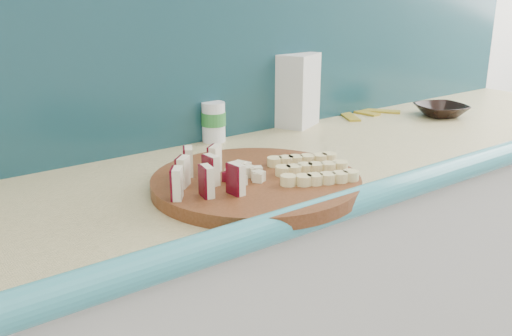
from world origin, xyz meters
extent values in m
cube|color=beige|center=(0.10, 1.50, 0.44)|extent=(2.20, 0.60, 0.88)
cube|color=tan|center=(0.10, 1.50, 0.90)|extent=(2.20, 0.60, 0.03)
cube|color=teal|center=(0.10, 1.20, 0.90)|extent=(2.20, 0.06, 0.03)
cube|color=teal|center=(0.10, 1.79, 1.16)|extent=(2.20, 0.02, 0.50)
cylinder|color=#4A260F|center=(-0.30, 1.38, 0.92)|extent=(0.59, 0.59, 0.03)
cube|color=#F1E5C1|center=(-0.50, 1.37, 0.97)|extent=(0.03, 0.04, 0.06)
cube|color=#490511|center=(-0.51, 1.37, 0.97)|extent=(0.02, 0.04, 0.06)
cube|color=#F1E5C1|center=(-0.45, 1.42, 0.97)|extent=(0.03, 0.04, 0.06)
cube|color=#490511|center=(-0.46, 1.43, 0.97)|extent=(0.02, 0.04, 0.06)
cube|color=#F1E5C1|center=(-0.41, 1.48, 0.97)|extent=(0.03, 0.04, 0.06)
cube|color=#490511|center=(-0.42, 1.48, 0.97)|extent=(0.02, 0.04, 0.06)
cube|color=#F1E5C1|center=(-0.45, 1.35, 0.97)|extent=(0.03, 0.04, 0.06)
cube|color=#490511|center=(-0.46, 1.35, 0.97)|extent=(0.02, 0.04, 0.06)
cube|color=#F1E5C1|center=(-0.40, 1.40, 0.97)|extent=(0.03, 0.04, 0.06)
cube|color=#490511|center=(-0.41, 1.40, 0.97)|extent=(0.02, 0.04, 0.06)
cube|color=#F1E5C1|center=(-0.36, 1.45, 0.97)|extent=(0.03, 0.04, 0.06)
cube|color=#490511|center=(-0.37, 1.46, 0.97)|extent=(0.02, 0.04, 0.06)
cube|color=#F1E5C1|center=(-0.39, 1.32, 0.97)|extent=(0.03, 0.04, 0.06)
cube|color=#490511|center=(-0.40, 1.33, 0.97)|extent=(0.02, 0.04, 0.06)
cube|color=#F4EDC3|center=(-0.32, 1.39, 0.95)|extent=(0.02, 0.02, 0.02)
cube|color=#F4EDC3|center=(-0.31, 1.39, 0.95)|extent=(0.02, 0.02, 0.02)
cube|color=#490511|center=(-0.31, 1.41, 0.95)|extent=(0.02, 0.02, 0.02)
cube|color=#F4EDC3|center=(-0.32, 1.40, 0.95)|extent=(0.02, 0.02, 0.02)
cube|color=#F4EDC3|center=(-0.33, 1.41, 0.95)|extent=(0.02, 0.02, 0.02)
cube|color=#F4EDC3|center=(-0.34, 1.41, 0.95)|extent=(0.02, 0.02, 0.02)
cube|color=#F4EDC3|center=(-0.34, 1.40, 0.95)|extent=(0.02, 0.02, 0.02)
cube|color=#F4EDC3|center=(-0.35, 1.39, 0.95)|extent=(0.02, 0.02, 0.02)
cube|color=#490511|center=(-0.35, 1.37, 0.95)|extent=(0.02, 0.02, 0.02)
cube|color=#F4EDC3|center=(-0.33, 1.38, 0.95)|extent=(0.02, 0.02, 0.02)
cube|color=#F4EDC3|center=(-0.32, 1.37, 0.95)|extent=(0.02, 0.02, 0.02)
cube|color=#F4EDC3|center=(-0.32, 1.38, 0.95)|extent=(0.02, 0.02, 0.02)
cylinder|color=#ECDB90|center=(-0.28, 1.30, 0.95)|extent=(0.03, 0.03, 0.02)
cylinder|color=#ECDB90|center=(-0.25, 1.29, 0.95)|extent=(0.03, 0.03, 0.02)
cylinder|color=#ECDB90|center=(-0.23, 1.27, 0.95)|extent=(0.03, 0.03, 0.02)
cylinder|color=#ECDB90|center=(-0.20, 1.26, 0.95)|extent=(0.03, 0.03, 0.02)
cylinder|color=#ECDB90|center=(-0.18, 1.25, 0.95)|extent=(0.03, 0.03, 0.02)
cylinder|color=#ECDB90|center=(-0.16, 1.24, 0.95)|extent=(0.03, 0.03, 0.02)
cylinder|color=#ECDB90|center=(-0.25, 1.36, 0.95)|extent=(0.03, 0.03, 0.02)
cylinder|color=#ECDB90|center=(-0.23, 1.35, 0.95)|extent=(0.03, 0.03, 0.02)
cylinder|color=#ECDB90|center=(-0.20, 1.34, 0.95)|extent=(0.03, 0.03, 0.02)
cylinder|color=#ECDB90|center=(-0.18, 1.33, 0.95)|extent=(0.03, 0.03, 0.02)
cylinder|color=#ECDB90|center=(-0.15, 1.32, 0.95)|extent=(0.03, 0.03, 0.02)
cylinder|color=#ECDB90|center=(-0.13, 1.30, 0.95)|extent=(0.03, 0.03, 0.02)
cylinder|color=#ECDB90|center=(-0.22, 1.42, 0.95)|extent=(0.03, 0.03, 0.02)
cylinder|color=#ECDB90|center=(-0.20, 1.41, 0.95)|extent=(0.03, 0.03, 0.02)
cylinder|color=#ECDB90|center=(-0.18, 1.40, 0.95)|extent=(0.03, 0.03, 0.02)
cylinder|color=#ECDB90|center=(-0.15, 1.39, 0.95)|extent=(0.03, 0.03, 0.02)
cylinder|color=#ECDB90|center=(-0.13, 1.38, 0.95)|extent=(0.03, 0.03, 0.02)
cylinder|color=#ECDB90|center=(-0.10, 1.37, 0.95)|extent=(0.03, 0.03, 0.02)
imported|color=black|center=(0.61, 1.57, 0.93)|extent=(0.20, 0.20, 0.04)
cube|color=silver|center=(0.14, 1.76, 1.02)|extent=(0.15, 0.14, 0.22)
cylinder|color=white|center=(-0.16, 1.76, 0.97)|extent=(0.06, 0.06, 0.11)
cylinder|color=#318839|center=(-0.16, 1.76, 0.97)|extent=(0.07, 0.07, 0.04)
cube|color=gold|center=(0.36, 1.76, 0.91)|extent=(0.12, 0.17, 0.01)
cube|color=gold|center=(0.43, 1.78, 0.91)|extent=(0.06, 0.18, 0.01)
cube|color=gold|center=(0.48, 1.75, 0.91)|extent=(0.14, 0.16, 0.01)
camera|label=1|loc=(-0.99, 0.46, 1.33)|focal=40.00mm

